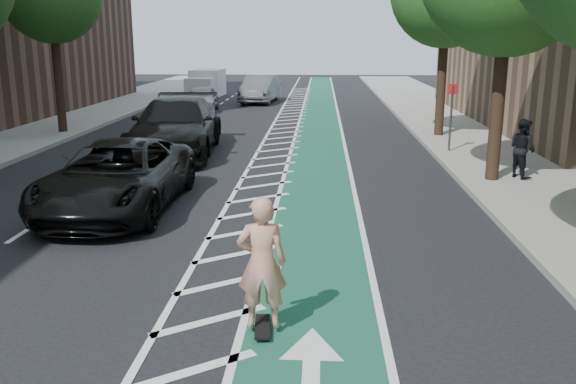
# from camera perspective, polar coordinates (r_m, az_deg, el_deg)

# --- Properties ---
(ground) EXTENTS (120.00, 120.00, 0.00)m
(ground) POSITION_cam_1_polar(r_m,az_deg,el_deg) (10.73, -13.96, -8.16)
(ground) COLOR black
(ground) RESTS_ON ground
(bike_lane) EXTENTS (2.00, 90.00, 0.01)m
(bike_lane) POSITION_cam_1_polar(r_m,az_deg,el_deg) (19.87, 2.82, 2.58)
(bike_lane) COLOR #17503F
(bike_lane) RESTS_ON ground
(buffer_strip) EXTENTS (1.40, 90.00, 0.01)m
(buffer_strip) POSITION_cam_1_polar(r_m,az_deg,el_deg) (19.93, -1.50, 2.63)
(buffer_strip) COLOR silver
(buffer_strip) RESTS_ON ground
(sidewalk_right) EXTENTS (5.00, 90.00, 0.15)m
(sidewalk_right) POSITION_cam_1_polar(r_m,az_deg,el_deg) (20.87, 20.99, 2.40)
(sidewalk_right) COLOR gray
(sidewalk_right) RESTS_ON ground
(curb_right) EXTENTS (0.12, 90.00, 0.16)m
(curb_right) POSITION_cam_1_polar(r_m,az_deg,el_deg) (20.25, 14.37, 2.58)
(curb_right) COLOR gray
(curb_right) RESTS_ON ground
(curb_left) EXTENTS (0.12, 90.00, 0.16)m
(curb_left) POSITION_cam_1_polar(r_m,az_deg,el_deg) (22.29, -24.01, 2.83)
(curb_left) COLOR gray
(curb_left) RESTS_ON ground
(sign_post) EXTENTS (0.35, 0.08, 2.47)m
(sign_post) POSITION_cam_1_polar(r_m,az_deg,el_deg) (22.09, 15.00, 6.83)
(sign_post) COLOR #4C4C4C
(sign_post) RESTS_ON ground
(skateboard) EXTENTS (0.27, 0.76, 0.10)m
(skateboard) POSITION_cam_1_polar(r_m,az_deg,el_deg) (8.75, -2.40, -12.48)
(skateboard) COLOR black
(skateboard) RESTS_ON ground
(skateboarder) EXTENTS (0.72, 0.50, 1.87)m
(skateboarder) POSITION_cam_1_polar(r_m,az_deg,el_deg) (8.36, -2.47, -6.63)
(skateboarder) COLOR tan
(skateboarder) RESTS_ON skateboard
(suv_near) EXTENTS (2.72, 5.87, 1.63)m
(suv_near) POSITION_cam_1_polar(r_m,az_deg,el_deg) (15.05, -15.67, 1.43)
(suv_near) COLOR black
(suv_near) RESTS_ON ground
(suv_far) EXTENTS (3.22, 6.97, 1.97)m
(suv_far) POSITION_cam_1_polar(r_m,az_deg,el_deg) (21.93, -10.44, 6.06)
(suv_far) COLOR black
(suv_far) RESTS_ON ground
(car_silver) EXTENTS (1.99, 4.28, 1.42)m
(car_silver) POSITION_cam_1_polar(r_m,az_deg,el_deg) (34.89, -8.07, 8.66)
(car_silver) COLOR #9D9EA2
(car_silver) RESTS_ON ground
(car_grey) EXTENTS (2.31, 5.35, 1.71)m
(car_grey) POSITION_cam_1_polar(r_m,az_deg,el_deg) (39.34, -2.64, 9.61)
(car_grey) COLOR #5B5B60
(car_grey) RESTS_ON ground
(pedestrian) EXTENTS (0.91, 1.00, 1.67)m
(pedestrian) POSITION_cam_1_polar(r_m,az_deg,el_deg) (18.43, 21.08, 3.83)
(pedestrian) COLOR black
(pedestrian) RESTS_ON sidewalk_right
(box_truck) EXTENTS (2.21, 4.52, 1.84)m
(box_truck) POSITION_cam_1_polar(r_m,az_deg,el_deg) (43.81, -7.69, 9.96)
(box_truck) COLOR white
(box_truck) RESTS_ON ground
(barrel_a) EXTENTS (0.69, 0.69, 0.94)m
(barrel_a) POSITION_cam_1_polar(r_m,az_deg,el_deg) (19.04, -13.34, 3.04)
(barrel_a) COLOR orange
(barrel_a) RESTS_ON ground
(barrel_b) EXTENTS (0.65, 0.65, 0.89)m
(barrel_b) POSITION_cam_1_polar(r_m,az_deg,el_deg) (20.70, -12.75, 3.89)
(barrel_b) COLOR #FF620D
(barrel_b) RESTS_ON ground
(barrel_c) EXTENTS (0.59, 0.59, 0.81)m
(barrel_c) POSITION_cam_1_polar(r_m,az_deg,el_deg) (28.34, -8.12, 6.73)
(barrel_c) COLOR #F5530C
(barrel_c) RESTS_ON ground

